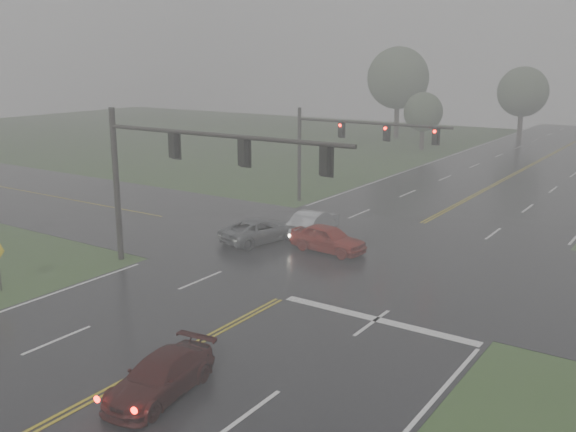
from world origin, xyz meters
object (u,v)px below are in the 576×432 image
Objects in this scene: sedan_red at (328,252)px; sedan_silver at (313,234)px; car_grey at (260,242)px; sedan_maroon at (161,395)px; signal_gantry_far at (342,139)px; signal_gantry_near at (176,162)px.

sedan_silver is (-2.53, 2.60, 0.00)m from sedan_red.
sedan_silver is 3.50m from car_grey.
car_grey is at bearing 108.77° from sedan_maroon.
sedan_red is 12.06m from signal_gantry_far.
sedan_maroon is 0.31× the size of signal_gantry_near.
sedan_maroon is at bearing 130.76° from car_grey.
signal_gantry_near is (-4.11, -7.14, 5.51)m from sedan_red.
sedan_red is 3.63m from sedan_silver.
sedan_maroon is 27.72m from signal_gantry_far.
signal_gantry_far reaches higher than sedan_red.
signal_gantry_near is 17.15m from signal_gantry_far.
sedan_silver is at bearing 80.80° from signal_gantry_near.
signal_gantry_near reaches higher than signal_gantry_far.
car_grey is (-7.63, 15.58, 0.00)m from sedan_maroon.
car_grey is at bearing 54.40° from sedan_silver.
signal_gantry_far reaches higher than car_grey.
sedan_red is at bearing -64.19° from signal_gantry_far.
sedan_red is at bearing 60.10° from signal_gantry_near.
sedan_silver is at bearing 100.37° from sedan_maroon.
car_grey is 11.50m from signal_gantry_far.
signal_gantry_far reaches higher than sedan_maroon.
sedan_red is 9.91m from signal_gantry_near.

